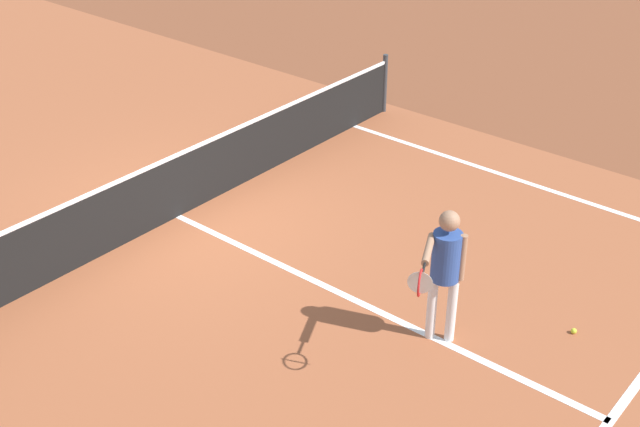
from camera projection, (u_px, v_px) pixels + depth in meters
name	position (u px, v px, depth m)	size (l,w,h in m)	color
ground_plane	(178.00, 216.00, 11.86)	(60.00, 60.00, 0.00)	brown
court_surface_inbounds	(178.00, 216.00, 11.86)	(10.62, 24.40, 0.00)	#9E5433
line_service_near	(610.00, 421.00, 8.31)	(8.22, 0.10, 0.01)	white
line_center_service	(356.00, 301.00, 10.08)	(0.10, 6.40, 0.01)	white
net	(175.00, 186.00, 11.61)	(10.06, 0.09, 1.07)	#33383D
player_near	(445.00, 263.00, 8.93)	(1.18, 0.54, 1.66)	white
tennis_ball_mid_court	(574.00, 331.00, 9.52)	(0.07, 0.07, 0.07)	#CCE033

